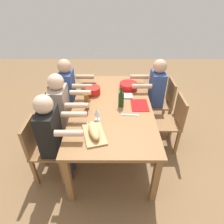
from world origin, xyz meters
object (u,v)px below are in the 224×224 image
Objects in this scene: serving_bowl_greens at (128,86)px; wine_bottle at (121,99)px; dining_table at (112,110)px; wine_glass at (97,112)px; diner_near_right at (54,133)px; bread_loaf at (94,130)px; chair_near_left at (61,101)px; chair_near_center at (53,120)px; diner_near_left at (70,90)px; chair_near_right at (42,147)px; chair_far_left at (163,101)px; cutting_board at (94,134)px; chair_far_center at (171,120)px; serving_bowl_salad at (93,90)px; beer_bottle at (87,102)px; diner_far_left at (154,90)px; napkin_stack at (128,96)px; diner_near_center at (63,108)px.

wine_bottle is (0.51, -0.14, 0.05)m from serving_bowl_greens.
wine_glass is at bearing -27.93° from dining_table.
bread_loaf is at bearing 81.46° from diner_near_right.
dining_table is 2.31× the size of chair_near_left.
chair_near_center is (-0.54, -0.18, -0.21)m from diner_near_right.
diner_near_left is 7.23× the size of wine_glass.
chair_near_right is at bearing -57.90° from dining_table.
diner_near_right reaches higher than bread_loaf.
serving_bowl_greens is (-1.03, 0.93, 0.10)m from diner_near_right.
chair_far_left is 1.59m from cutting_board.
chair_far_center is at bearing 91.25° from wine_bottle.
serving_bowl_salad is 0.95m from bread_loaf.
chair_far_left is at bearing 100.36° from serving_bowl_salad.
chair_far_left is at bearing 90.00° from chair_near_left.
wine_bottle reaches higher than serving_bowl_salad.
beer_bottle is at bearing -165.54° from bread_loaf.
chair_near_center is at bearing -90.00° from chair_far_center.
napkin_stack is at bearing -55.96° from diner_far_left.
wine_bottle is at bearing 151.87° from cutting_board.
chair_near_right is (1.08, -1.72, 0.00)m from chair_far_left.
chair_near_right is (1.08, -1.54, -0.21)m from diner_far_left.
dining_table is 1.64× the size of diner_near_center.
diner_near_right is (1.08, 0.18, 0.21)m from chair_near_left.
diner_near_center reaches higher than beer_bottle.
beer_bottle is at bearing -58.24° from diner_far_left.
cutting_board is (1.15, 0.66, 0.27)m from chair_near_left.
chair_far_center is 2.66× the size of bread_loaf.
chair_near_right is 0.61m from diner_near_center.
chair_near_right is at bearing -96.20° from cutting_board.
chair_far_center is 1.72m from chair_near_center.
dining_table is at bearing 128.57° from diner_near_right.
chair_far_center is 0.84m from serving_bowl_greens.
beer_bottle reaches higher than chair_near_right.
dining_table is at bearing 57.90° from chair_near_left.
cutting_board is (1.15, 0.48, 0.05)m from diner_near_left.
chair_near_left is at bearing -150.02° from bread_loaf.
diner_near_center is at bearing -90.00° from dining_table.
dining_table is at bearing 90.00° from chair_near_center.
diner_near_center reaches higher than chair_far_center.
dining_table is 1.64× the size of diner_far_left.
chair_far_center is at bearing 72.59° from chair_near_left.
diner_near_center is at bearing -123.98° from wine_glass.
diner_far_left is 4.29× the size of serving_bowl_greens.
diner_near_right is 0.50m from bread_loaf.
wine_bottle is (0.56, -0.74, 0.37)m from chair_far_left.
napkin_stack is at bearing 157.14° from wine_bottle.
diner_far_left is 1.89m from chair_near_right.
chair_near_left is 0.28m from diner_near_left.
serving_bowl_salad is at bearing -79.64° from chair_far_left.
cutting_board is 0.95m from napkin_stack.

